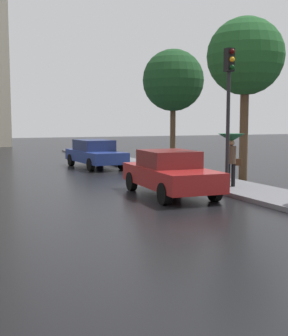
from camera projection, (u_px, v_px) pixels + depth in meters
ground at (256, 284)px, 6.71m from camera, size 120.00×120.00×0.00m
car_red_near_kerb at (170, 173)px, 14.61m from camera, size 2.02×4.41×1.46m
car_blue_mid_road at (95, 153)px, 23.37m from camera, size 2.11×4.68×1.43m
pedestrian_with_umbrella_far at (231, 145)px, 15.57m from camera, size 0.93×0.93×1.83m
traffic_light at (229, 93)px, 14.68m from camera, size 0.26×0.39×4.61m
street_tree_near at (245, 57)px, 17.82m from camera, size 3.05×3.05×6.49m
street_tree_mid at (173, 81)px, 23.98m from camera, size 3.26×3.26×6.19m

